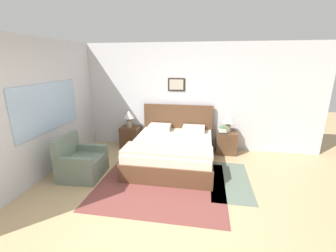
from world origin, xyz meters
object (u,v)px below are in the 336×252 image
at_px(armchair, 81,163).
at_px(table_lamp_near_window, 129,116).
at_px(nightstand_near_window, 131,137).
at_px(nightstand_by_door, 226,142).
at_px(table_lamp_by_door, 229,120).
at_px(bed, 172,150).

bearing_deg(armchair, table_lamp_near_window, 161.78).
height_order(nightstand_near_window, table_lamp_near_window, table_lamp_near_window).
relative_size(nightstand_by_door, table_lamp_near_window, 1.24).
bearing_deg(nightstand_near_window, nightstand_by_door, 0.00).
relative_size(nightstand_near_window, table_lamp_near_window, 1.24).
xyz_separation_m(table_lamp_near_window, table_lamp_by_door, (2.44, 0.00, 0.00)).
distance_m(bed, nightstand_near_window, 1.44).
distance_m(bed, table_lamp_near_window, 1.53).
relative_size(armchair, table_lamp_by_door, 1.87).
xyz_separation_m(nightstand_near_window, table_lamp_near_window, (-0.01, -0.03, 0.57)).
xyz_separation_m(bed, table_lamp_near_window, (-1.22, 0.74, 0.54)).
bearing_deg(armchair, nightstand_near_window, 161.70).
bearing_deg(table_lamp_near_window, nightstand_by_door, 0.70).
distance_m(armchair, nightstand_near_window, 1.71).
height_order(bed, nightstand_by_door, bed).
xyz_separation_m(bed, armchair, (-1.66, -0.88, -0.02)).
height_order(nightstand_near_window, table_lamp_by_door, table_lamp_by_door).
xyz_separation_m(nightstand_near_window, table_lamp_by_door, (2.43, -0.03, 0.57)).
relative_size(bed, nightstand_near_window, 3.67).
relative_size(bed, nightstand_by_door, 3.67).
bearing_deg(bed, nightstand_near_window, 147.47).
bearing_deg(table_lamp_near_window, bed, -31.30).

